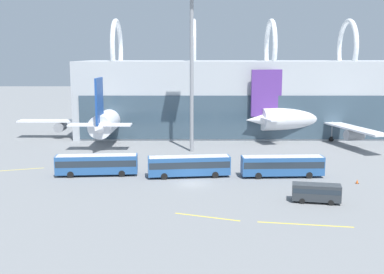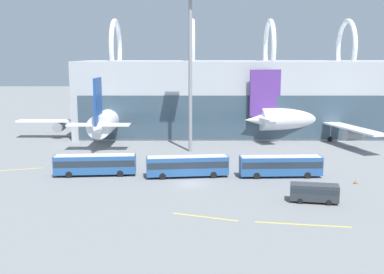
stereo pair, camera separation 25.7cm
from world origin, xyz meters
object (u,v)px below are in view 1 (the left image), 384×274
at_px(shuttle_bus_2, 283,165).
at_px(traffic_cone_0, 358,182).
at_px(airliner_parked_remote, 328,117).
at_px(shuttle_bus_1, 190,165).
at_px(shuttle_bus_0, 98,163).
at_px(floodlight_mast, 193,49).
at_px(airliner_at_gate_far, 114,117).
at_px(service_van_foreground, 317,192).

relative_size(shuttle_bus_2, traffic_cone_0, 21.51).
distance_m(airliner_parked_remote, traffic_cone_0, 38.43).
xyz_separation_m(airliner_parked_remote, shuttle_bus_1, (-30.39, -33.86, -3.01)).
height_order(shuttle_bus_0, floodlight_mast, floodlight_mast).
xyz_separation_m(shuttle_bus_0, floodlight_mast, (14.65, 18.80, 17.57)).
bearing_deg(airliner_at_gate_far, shuttle_bus_2, -138.08).
relative_size(shuttle_bus_1, shuttle_bus_2, 1.01).
bearing_deg(airliner_parked_remote, service_van_foreground, -121.94).
relative_size(airliner_parked_remote, shuttle_bus_2, 3.22).
height_order(airliner_parked_remote, shuttle_bus_1, airliner_parked_remote).
relative_size(shuttle_bus_1, traffic_cone_0, 21.71).
xyz_separation_m(airliner_at_gate_far, service_van_foreground, (33.38, -48.52, -3.27)).
distance_m(shuttle_bus_1, traffic_cone_0, 24.82).
bearing_deg(traffic_cone_0, service_van_foreground, -132.52).
xyz_separation_m(shuttle_bus_2, floodlight_mast, (-13.86, 19.68, 17.57)).
bearing_deg(shuttle_bus_0, airliner_parked_remote, 31.86).
relative_size(airliner_parked_remote, shuttle_bus_1, 3.19).
distance_m(shuttle_bus_0, shuttle_bus_2, 28.52).
relative_size(service_van_foreground, floodlight_mast, 0.21).
height_order(airliner_at_gate_far, airliner_parked_remote, airliner_parked_remote).
xyz_separation_m(airliner_parked_remote, shuttle_bus_0, (-44.64, -32.93, -3.01)).
relative_size(airliner_parked_remote, service_van_foreground, 6.44).
xyz_separation_m(airliner_at_gate_far, shuttle_bus_1, (17.20, -35.64, -2.77)).
bearing_deg(shuttle_bus_2, service_van_foreground, -84.00).
relative_size(airliner_parked_remote, traffic_cone_0, 69.22).
bearing_deg(shuttle_bus_0, shuttle_bus_2, -6.32).
bearing_deg(traffic_cone_0, shuttle_bus_2, 159.22).
bearing_deg(service_van_foreground, shuttle_bus_1, 152.68).
xyz_separation_m(service_van_foreground, traffic_cone_0, (8.30, 9.05, -1.10)).
bearing_deg(traffic_cone_0, airliner_parked_remote, 81.09).
bearing_deg(shuttle_bus_2, airliner_parked_remote, 62.04).
height_order(airliner_parked_remote, shuttle_bus_2, airliner_parked_remote).
bearing_deg(shuttle_bus_2, airliner_at_gate_far, 129.02).
distance_m(airliner_at_gate_far, shuttle_bus_2, 47.58).
xyz_separation_m(airliner_at_gate_far, shuttle_bus_0, (2.95, -34.71, -2.77)).
bearing_deg(shuttle_bus_0, airliner_at_gate_far, 90.30).
xyz_separation_m(airliner_at_gate_far, floodlight_mast, (17.60, -15.91, 14.80)).
xyz_separation_m(shuttle_bus_0, shuttle_bus_1, (14.25, -0.93, 0.00)).
xyz_separation_m(shuttle_bus_1, service_van_foreground, (16.18, -12.88, -0.50)).
bearing_deg(shuttle_bus_2, traffic_cone_0, -23.24).
distance_m(floodlight_mast, traffic_cone_0, 38.76).
bearing_deg(shuttle_bus_2, shuttle_bus_1, 177.76).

